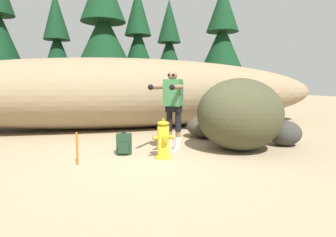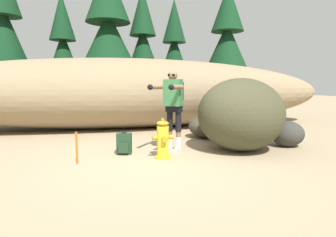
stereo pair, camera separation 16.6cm
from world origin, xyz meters
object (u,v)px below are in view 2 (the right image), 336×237
Objects in this scene: boulder_large at (240,114)px; boulder_outlier at (242,130)px; boulder_mid at (208,127)px; survey_stake at (77,148)px; fire_hydrant at (163,140)px; spare_backpack at (124,144)px; utility_worker at (173,101)px; boulder_small at (287,134)px.

boulder_outlier is (0.81, 1.34, -0.58)m from boulder_large.
survey_stake is at bearing -151.21° from boulder_mid.
fire_hydrant is 1.69× the size of spare_backpack.
fire_hydrant is 1.62m from survey_stake.
spare_backpack is 1.06m from survey_stake.
utility_worker is at bearing 53.63° from fire_hydrant.
boulder_small is at bearing -69.84° from boulder_outlier.
boulder_large is 3.47m from survey_stake.
survey_stake reaches higher than boulder_small.
fire_hydrant is at bearing 67.93° from spare_backpack.
boulder_small is at bearing 3.18° from boulder_large.
boulder_small reaches higher than boulder_outlier.
boulder_small is at bearing 4.47° from survey_stake.
spare_backpack reaches higher than boulder_outlier.
spare_backpack is (-0.71, 0.51, -0.15)m from fire_hydrant.
utility_worker reaches higher than boulder_mid.
boulder_small is 1.36m from boulder_outlier.
boulder_large is (2.52, -0.25, 0.58)m from spare_backpack.
spare_backpack is at bearing 177.35° from boulder_small.
survey_stake is (-4.23, -1.64, 0.08)m from boulder_outlier.
boulder_large reaches higher than spare_backpack.
spare_backpack is 0.86× the size of boulder_outlier.
boulder_outlier is at bearing 31.63° from fire_hydrant.
boulder_outlier is at bearing 59.03° from boulder_large.
fire_hydrant is 3.08m from boulder_outlier.
boulder_small is (3.08, 0.34, -0.07)m from fire_hydrant.
utility_worker is 1.37m from spare_backpack.
boulder_large is 1.37m from boulder_small.
utility_worker is 2.88m from boulder_small.
fire_hydrant is 2.45m from boulder_mid.
boulder_outlier is at bearing 21.18° from survey_stake.
boulder_mid is at bearing 171.29° from utility_worker.
survey_stake is (-3.43, -0.30, -0.50)m from boulder_large.
spare_backpack is at bearing 174.42° from boulder_large.
utility_worker reaches higher than boulder_small.
fire_hydrant reaches higher than boulder_small.
utility_worker is 2.72m from boulder_outlier.
boulder_small is 4.71m from survey_stake.
utility_worker is at bearing -152.94° from boulder_outlier.
survey_stake is at bearing -45.21° from spare_backpack.
boulder_large is 1.70× the size of boulder_mid.
fire_hydrant is 0.72× the size of boulder_mid.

